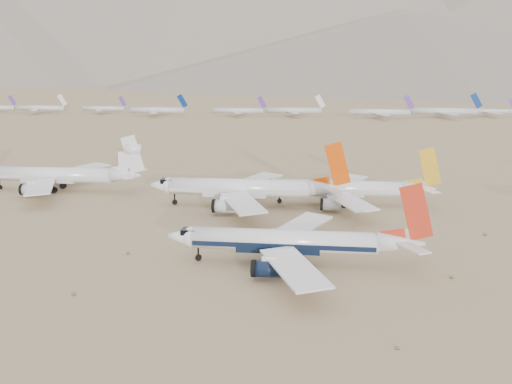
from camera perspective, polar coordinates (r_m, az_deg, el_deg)
ground at (r=112.44m, az=6.79°, el=-8.30°), size 7000.00×7000.00×0.00m
main_airliner at (r=115.98m, az=3.88°, el=-4.99°), size 50.46×49.29×17.81m
row2_gold_tail at (r=165.14m, az=9.03°, el=0.33°), size 48.71×47.64×17.34m
row2_orange_tail at (r=161.06m, az=-0.90°, el=0.36°), size 53.71×52.54×19.16m
row2_white_trijet at (r=190.88m, az=-18.88°, el=1.66°), size 52.22×51.04×18.51m
distant_storage_row at (r=427.62m, az=1.96°, el=8.18°), size 461.76×60.56×15.83m
mountain_range at (r=1760.58m, az=9.68°, el=17.76°), size 7354.00×3024.00×470.00m
desert_scrub at (r=83.64m, az=17.08°, el=-16.52°), size 276.80×121.67×0.63m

